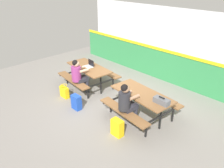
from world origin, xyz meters
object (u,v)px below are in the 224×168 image
(picnic_table_left, at_px, (89,71))
(tote_bag_bright, at_px, (64,92))
(student_nearer, at_px, (79,74))
(toolbox_grey, at_px, (161,101))
(student_further, at_px, (127,101))
(picnic_table_right, at_px, (142,99))
(backpack_dark, at_px, (77,102))
(laptop_silver, at_px, (89,65))
(satchel_spare, at_px, (117,128))

(picnic_table_left, bearing_deg, tote_bag_bright, -87.58)
(student_nearer, relative_size, toolbox_grey, 3.02)
(picnic_table_left, distance_m, student_further, 2.50)
(student_further, bearing_deg, picnic_table_left, 163.87)
(picnic_table_left, xyz_separation_m, student_further, (2.40, -0.69, 0.13))
(picnic_table_right, relative_size, student_nearer, 1.49)
(toolbox_grey, relative_size, backpack_dark, 0.91)
(tote_bag_bright, bearing_deg, student_further, 8.68)
(picnic_table_left, height_order, laptop_silver, laptop_silver)
(picnic_table_right, bearing_deg, backpack_dark, -146.29)
(student_further, height_order, satchel_spare, student_further)
(student_further, relative_size, laptop_silver, 3.56)
(student_further, xyz_separation_m, satchel_spare, (0.14, -0.46, -0.49))
(satchel_spare, bearing_deg, backpack_dark, -179.17)
(laptop_silver, bearing_deg, tote_bag_bright, -87.37)
(picnic_table_right, bearing_deg, toolbox_grey, -5.33)
(picnic_table_left, xyz_separation_m, satchel_spare, (2.54, -1.15, -0.36))
(picnic_table_left, bearing_deg, laptop_silver, 98.33)
(picnic_table_right, xyz_separation_m, student_further, (-0.03, -0.56, 0.13))
(student_further, relative_size, satchel_spare, 2.74)
(laptop_silver, xyz_separation_m, backpack_dark, (0.88, -1.21, -0.57))
(laptop_silver, distance_m, tote_bag_bright, 1.24)
(picnic_table_right, height_order, student_further, student_further)
(student_further, bearing_deg, backpack_dark, -162.55)
(laptop_silver, relative_size, backpack_dark, 0.77)
(picnic_table_left, height_order, backpack_dark, picnic_table_left)
(picnic_table_left, bearing_deg, student_further, -16.13)
(student_nearer, distance_m, student_further, 2.19)
(picnic_table_left, distance_m, picnic_table_right, 2.43)
(student_nearer, bearing_deg, tote_bag_bright, -109.32)
(toolbox_grey, bearing_deg, picnic_table_left, 176.31)
(student_further, distance_m, laptop_silver, 2.52)
(laptop_silver, relative_size, satchel_spare, 0.77)
(backpack_dark, xyz_separation_m, satchel_spare, (1.66, 0.02, 0.00))
(student_nearer, bearing_deg, backpack_dark, -41.78)
(toolbox_grey, bearing_deg, satchel_spare, -119.74)
(toolbox_grey, bearing_deg, laptop_silver, 175.62)
(picnic_table_left, xyz_separation_m, picnic_table_right, (2.43, -0.14, 0.00))
(laptop_silver, distance_m, backpack_dark, 1.60)
(toolbox_grey, bearing_deg, picnic_table_right, 174.67)
(student_nearer, height_order, toolbox_grey, student_nearer)
(picnic_table_left, bearing_deg, picnic_table_right, -3.24)
(student_nearer, xyz_separation_m, laptop_silver, (-0.22, 0.62, 0.08))
(student_further, distance_m, satchel_spare, 0.68)
(picnic_table_left, relative_size, toolbox_grey, 4.48)
(picnic_table_right, height_order, tote_bag_bright, picnic_table_right)
(toolbox_grey, distance_m, tote_bag_bright, 3.21)
(toolbox_grey, bearing_deg, student_further, -143.89)
(picnic_table_left, height_order, student_further, student_further)
(satchel_spare, bearing_deg, student_further, 106.69)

